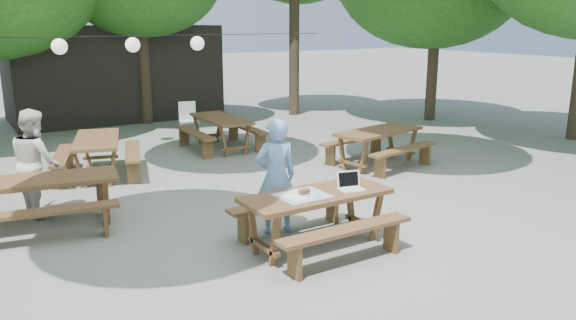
% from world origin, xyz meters
% --- Properties ---
extents(ground, '(80.00, 80.00, 0.00)m').
position_xyz_m(ground, '(0.00, 0.00, 0.00)').
color(ground, slate).
rests_on(ground, ground).
extents(pavilion, '(6.00, 3.00, 2.80)m').
position_xyz_m(pavilion, '(0.50, 10.50, 1.40)').
color(pavilion, black).
rests_on(pavilion, ground).
extents(main_picnic_table, '(2.00, 1.58, 0.75)m').
position_xyz_m(main_picnic_table, '(-0.11, -1.32, 0.39)').
color(main_picnic_table, brown).
rests_on(main_picnic_table, ground).
extents(picnic_table_nw, '(2.14, 1.88, 0.75)m').
position_xyz_m(picnic_table_nw, '(-3.01, 1.36, 0.39)').
color(picnic_table_nw, brown).
rests_on(picnic_table_nw, ground).
extents(picnic_table_ne, '(2.16, 1.91, 0.75)m').
position_xyz_m(picnic_table_ne, '(3.48, 1.58, 0.39)').
color(picnic_table_ne, brown).
rests_on(picnic_table_ne, ground).
extents(picnic_table_far_w, '(2.05, 2.27, 0.75)m').
position_xyz_m(picnic_table_far_w, '(-1.68, 3.83, 0.39)').
color(picnic_table_far_w, brown).
rests_on(picnic_table_far_w, ground).
extents(picnic_table_far_e, '(1.65, 2.03, 0.75)m').
position_xyz_m(picnic_table_far_e, '(1.36, 4.70, 0.39)').
color(picnic_table_far_e, brown).
rests_on(picnic_table_far_e, ground).
extents(woman, '(0.67, 0.52, 1.65)m').
position_xyz_m(woman, '(-0.28, -0.57, 0.82)').
color(woman, '#7DA7E4').
rests_on(woman, ground).
extents(second_person, '(0.77, 0.91, 1.66)m').
position_xyz_m(second_person, '(-3.01, 2.08, 0.83)').
color(second_person, white).
rests_on(second_person, ground).
extents(plastic_chair, '(0.51, 0.51, 0.90)m').
position_xyz_m(plastic_chair, '(1.26, 6.42, 0.26)').
color(plastic_chair, silver).
rests_on(plastic_chair, ground).
extents(laptop, '(0.38, 0.33, 0.24)m').
position_xyz_m(laptop, '(0.38, -1.41, 0.81)').
color(laptop, white).
rests_on(laptop, main_picnic_table).
extents(tabletop_clutter, '(0.67, 0.57, 0.08)m').
position_xyz_m(tabletop_clutter, '(-0.32, -1.31, 0.76)').
color(tabletop_clutter, '#3A84C5').
rests_on(tabletop_clutter, main_picnic_table).
extents(paper_lanterns, '(9.00, 0.34, 0.38)m').
position_xyz_m(paper_lanterns, '(-0.19, 6.00, 2.40)').
color(paper_lanterns, black).
rests_on(paper_lanterns, ground).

